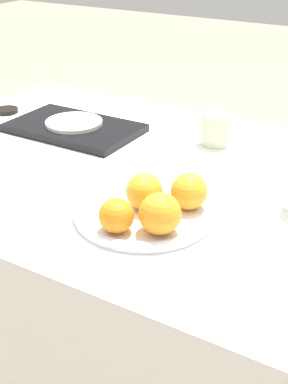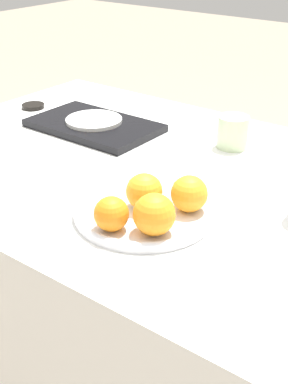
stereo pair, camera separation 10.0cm
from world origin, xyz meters
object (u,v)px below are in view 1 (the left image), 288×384
object	(u,v)px
orange_0	(144,191)
cup_2	(216,129)
fruit_platter	(144,210)
serving_tray	(74,128)
side_plate	(74,123)
soy_dish	(7,111)
orange_1	(116,216)
orange_2	(189,191)
orange_3	(160,214)

from	to	relation	value
orange_0	cup_2	bearing A→B (deg)	94.60
fruit_platter	orange_0	world-z (taller)	orange_0
serving_tray	side_plate	distance (m)	0.02
serving_tray	soy_dish	bearing A→B (deg)	175.53
fruit_platter	soy_dish	distance (m)	0.72
orange_1	serving_tray	distance (m)	0.55
fruit_platter	orange_0	distance (m)	0.04
orange_2	soy_dish	distance (m)	0.77
orange_2	soy_dish	bearing A→B (deg)	160.15
orange_2	side_plate	size ratio (longest dim) A/B	0.47
serving_tray	side_plate	world-z (taller)	side_plate
fruit_platter	cup_2	bearing A→B (deg)	94.73
fruit_platter	cup_2	xyz separation A→B (m)	(-0.03, 0.40, 0.03)
orange_1	serving_tray	world-z (taller)	orange_1
fruit_platter	orange_2	xyz separation A→B (m)	(0.07, 0.05, 0.04)
cup_2	orange_3	bearing A→B (deg)	-77.62
orange_1	cup_2	xyz separation A→B (m)	(-0.03, 0.50, -0.01)
orange_1	orange_2	xyz separation A→B (m)	(0.07, 0.14, 0.00)
fruit_platter	orange_0	xyz separation A→B (m)	(-0.00, 0.00, 0.04)
orange_0	soy_dish	distance (m)	0.72
orange_0	side_plate	distance (m)	0.48
orange_0	serving_tray	distance (m)	0.48
cup_2	soy_dish	distance (m)	0.63
orange_3	orange_0	bearing A→B (deg)	138.18
orange_0	orange_2	size ratio (longest dim) A/B	1.00
side_plate	cup_2	size ratio (longest dim) A/B	1.90
orange_1	soy_dish	bearing A→B (deg)	148.32
orange_0	orange_3	distance (m)	0.09
fruit_platter	side_plate	bearing A→B (deg)	143.56
orange_2	soy_dish	size ratio (longest dim) A/B	1.05
cup_2	soy_dish	size ratio (longest dim) A/B	1.19
orange_3	soy_dish	size ratio (longest dim) A/B	1.13
fruit_platter	cup_2	distance (m)	0.40
soy_dish	side_plate	bearing A→B (deg)	-4.47
cup_2	soy_dish	bearing A→B (deg)	-171.32
serving_tray	soy_dish	size ratio (longest dim) A/B	5.08
orange_3	serving_tray	size ratio (longest dim) A/B	0.22
serving_tray	soy_dish	world-z (taller)	serving_tray
fruit_platter	orange_1	bearing A→B (deg)	-89.56
orange_0	orange_2	distance (m)	0.08
side_plate	soy_dish	xyz separation A→B (m)	(-0.26, 0.02, -0.02)
orange_2	serving_tray	size ratio (longest dim) A/B	0.21
cup_2	soy_dish	world-z (taller)	cup_2
orange_3	fruit_platter	bearing A→B (deg)	138.76
orange_0	orange_2	bearing A→B (deg)	31.41
orange_1	side_plate	xyz separation A→B (m)	(-0.39, 0.38, -0.02)
orange_0	orange_3	size ratio (longest dim) A/B	0.93
orange_3	side_plate	bearing A→B (deg)	142.80
orange_1	orange_2	world-z (taller)	orange_2
orange_2	soy_dish	xyz separation A→B (m)	(-0.72, 0.26, -0.04)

